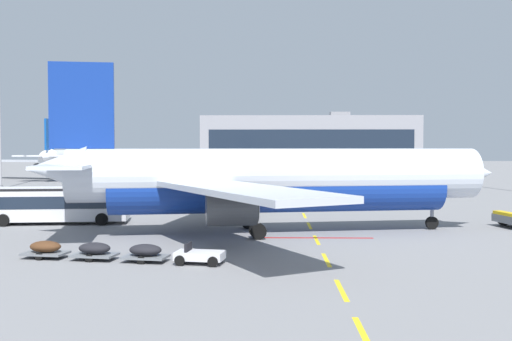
% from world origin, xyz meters
% --- Properties ---
extents(apron_paint_markings, '(8.00, 96.38, 0.01)m').
position_xyz_m(apron_paint_markings, '(18.00, 37.78, 0.00)').
color(apron_paint_markings, yellow).
rests_on(apron_paint_markings, ground).
extents(airliner_foreground, '(34.74, 34.13, 12.20)m').
position_xyz_m(airliner_foreground, '(14.95, 24.31, 3.95)').
color(airliner_foreground, silver).
rests_on(airliner_foreground, ground).
extents(airliner_mid_left, '(32.05, 32.15, 11.29)m').
position_xyz_m(airliner_mid_left, '(-25.07, 98.17, 3.66)').
color(airliner_mid_left, white).
rests_on(airliner_mid_left, ground).
extents(apron_shuttle_bus, '(12.25, 4.09, 3.00)m').
position_xyz_m(apron_shuttle_bus, '(-2.91, 28.96, 1.75)').
color(apron_shuttle_bus, silver).
rests_on(apron_shuttle_bus, ground).
extents(catering_truck, '(5.46, 7.29, 3.14)m').
position_xyz_m(catering_truck, '(-3.43, 45.25, 1.65)').
color(catering_truck, black).
rests_on(catering_truck, ground).
extents(baggage_train, '(11.68, 3.34, 1.14)m').
position_xyz_m(baggage_train, '(6.53, 13.52, 0.53)').
color(baggage_train, silver).
rests_on(baggage_train, ground).
extents(terminal_satellite, '(65.63, 24.97, 17.16)m').
position_xyz_m(terminal_satellite, '(26.93, 166.84, 7.80)').
color(terminal_satellite, gray).
rests_on(terminal_satellite, ground).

